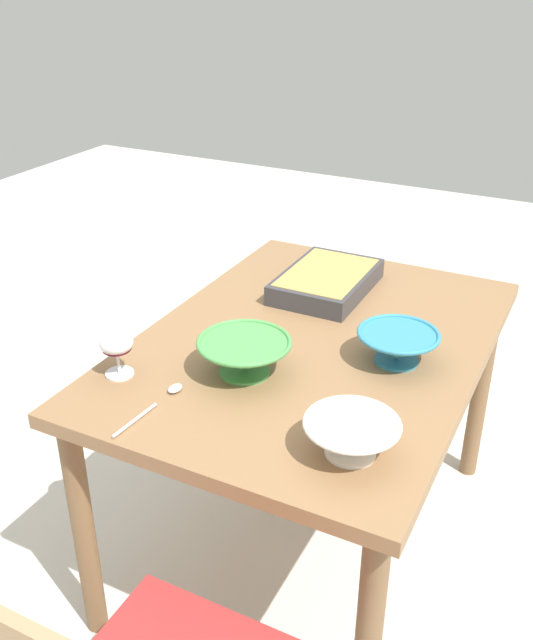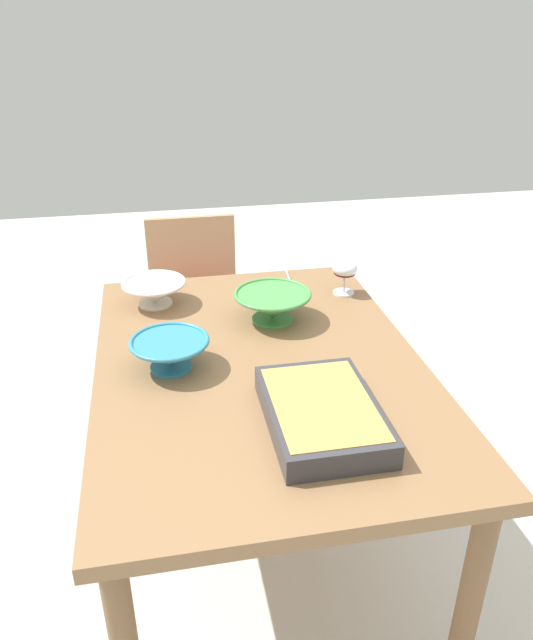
{
  "view_description": "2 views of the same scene",
  "coord_description": "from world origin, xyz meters",
  "px_view_note": "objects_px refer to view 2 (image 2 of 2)",
  "views": [
    {
      "loc": [
        -1.62,
        -0.67,
        1.71
      ],
      "look_at": [
        -0.04,
        0.13,
        0.8
      ],
      "focal_mm": 39.91,
      "sensor_mm": 36.0,
      "label": 1
    },
    {
      "loc": [
        1.45,
        -0.26,
        1.63
      ],
      "look_at": [
        -0.2,
        0.06,
        0.78
      ],
      "focal_mm": 34.34,
      "sensor_mm": 36.0,
      "label": 2
    }
  ],
  "objects_px": {
    "small_bowl": "(272,305)",
    "mixing_bowl": "(170,352)",
    "chair": "(196,305)",
    "casserole_dish": "(322,412)",
    "serving_bowl": "(155,291)",
    "serving_spoon": "(293,289)",
    "dining_table": "(260,387)",
    "wine_glass": "(345,271)"
  },
  "relations": [
    {
      "from": "mixing_bowl",
      "to": "serving_spoon",
      "type": "xyz_separation_m",
      "value": [
        -0.44,
        0.45,
        -0.04
      ]
    },
    {
      "from": "dining_table",
      "to": "serving_bowl",
      "type": "relative_size",
      "value": 6.05
    },
    {
      "from": "chair",
      "to": "small_bowl",
      "type": "distance_m",
      "value": 0.85
    },
    {
      "from": "serving_spoon",
      "to": "mixing_bowl",
      "type": "bearing_deg",
      "value": -45.7
    },
    {
      "from": "chair",
      "to": "serving_bowl",
      "type": "bearing_deg",
      "value": -16.84
    },
    {
      "from": "wine_glass",
      "to": "small_bowl",
      "type": "xyz_separation_m",
      "value": [
        0.15,
        -0.28,
        -0.03
      ]
    },
    {
      "from": "dining_table",
      "to": "small_bowl",
      "type": "bearing_deg",
      "value": 160.7
    },
    {
      "from": "casserole_dish",
      "to": "mixing_bowl",
      "type": "distance_m",
      "value": 0.47
    },
    {
      "from": "dining_table",
      "to": "serving_bowl",
      "type": "bearing_deg",
      "value": -147.63
    },
    {
      "from": "wine_glass",
      "to": "casserole_dish",
      "type": "bearing_deg",
      "value": -21.21
    },
    {
      "from": "dining_table",
      "to": "chair",
      "type": "distance_m",
      "value": 1.03
    },
    {
      "from": "mixing_bowl",
      "to": "serving_spoon",
      "type": "relative_size",
      "value": 0.87
    },
    {
      "from": "chair",
      "to": "wine_glass",
      "type": "bearing_deg",
      "value": 38.35
    },
    {
      "from": "dining_table",
      "to": "casserole_dish",
      "type": "bearing_deg",
      "value": 16.38
    },
    {
      "from": "casserole_dish",
      "to": "serving_bowl",
      "type": "bearing_deg",
      "value": -153.84
    },
    {
      "from": "wine_glass",
      "to": "small_bowl",
      "type": "relative_size",
      "value": 0.5
    },
    {
      "from": "small_bowl",
      "to": "mixing_bowl",
      "type": "bearing_deg",
      "value": -55.0
    },
    {
      "from": "wine_glass",
      "to": "serving_spoon",
      "type": "distance_m",
      "value": 0.19
    },
    {
      "from": "dining_table",
      "to": "mixing_bowl",
      "type": "xyz_separation_m",
      "value": [
        -0.01,
        -0.25,
        0.14
      ]
    },
    {
      "from": "casserole_dish",
      "to": "serving_bowl",
      "type": "distance_m",
      "value": 0.84
    },
    {
      "from": "casserole_dish",
      "to": "serving_bowl",
      "type": "height_order",
      "value": "serving_bowl"
    },
    {
      "from": "chair",
      "to": "casserole_dish",
      "type": "relative_size",
      "value": 2.18
    },
    {
      "from": "casserole_dish",
      "to": "mixing_bowl",
      "type": "bearing_deg",
      "value": -134.28
    },
    {
      "from": "chair",
      "to": "small_bowl",
      "type": "xyz_separation_m",
      "value": [
        0.75,
        0.19,
        0.34
      ]
    },
    {
      "from": "casserole_dish",
      "to": "small_bowl",
      "type": "relative_size",
      "value": 1.55
    },
    {
      "from": "serving_bowl",
      "to": "small_bowl",
      "type": "bearing_deg",
      "value": 62.59
    },
    {
      "from": "casserole_dish",
      "to": "small_bowl",
      "type": "xyz_separation_m",
      "value": [
        -0.56,
        -0.01,
        0.02
      ]
    },
    {
      "from": "chair",
      "to": "serving_spoon",
      "type": "xyz_separation_m",
      "value": [
        0.55,
        0.31,
        0.29
      ]
    },
    {
      "from": "serving_bowl",
      "to": "serving_spoon",
      "type": "distance_m",
      "value": 0.48
    },
    {
      "from": "mixing_bowl",
      "to": "small_bowl",
      "type": "height_order",
      "value": "small_bowl"
    },
    {
      "from": "serving_bowl",
      "to": "mixing_bowl",
      "type": "bearing_deg",
      "value": 4.15
    },
    {
      "from": "dining_table",
      "to": "wine_glass",
      "type": "bearing_deg",
      "value": 137.24
    },
    {
      "from": "small_bowl",
      "to": "serving_bowl",
      "type": "relative_size",
      "value": 1.15
    },
    {
      "from": "mixing_bowl",
      "to": "small_bowl",
      "type": "relative_size",
      "value": 0.89
    },
    {
      "from": "mixing_bowl",
      "to": "serving_bowl",
      "type": "xyz_separation_m",
      "value": [
        -0.42,
        -0.03,
        -0.0
      ]
    },
    {
      "from": "wine_glass",
      "to": "dining_table",
      "type": "bearing_deg",
      "value": -42.76
    },
    {
      "from": "dining_table",
      "to": "mixing_bowl",
      "type": "bearing_deg",
      "value": -93.44
    },
    {
      "from": "mixing_bowl",
      "to": "dining_table",
      "type": "bearing_deg",
      "value": 86.56
    },
    {
      "from": "dining_table",
      "to": "chair",
      "type": "bearing_deg",
      "value": -174.02
    },
    {
      "from": "dining_table",
      "to": "wine_glass",
      "type": "height_order",
      "value": "wine_glass"
    },
    {
      "from": "mixing_bowl",
      "to": "wine_glass",
      "type": "bearing_deg",
      "value": 122.05
    },
    {
      "from": "dining_table",
      "to": "serving_spoon",
      "type": "height_order",
      "value": "serving_spoon"
    }
  ]
}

